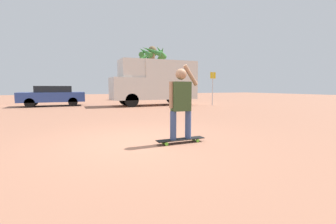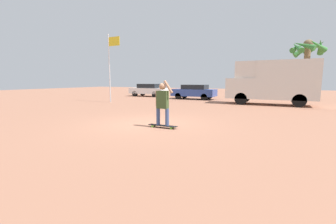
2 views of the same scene
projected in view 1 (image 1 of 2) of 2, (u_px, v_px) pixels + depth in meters
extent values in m
plane|color=#A36B51|center=(141.00, 142.00, 5.21)|extent=(80.00, 80.00, 0.00)
cube|color=black|center=(181.00, 139.00, 5.12)|extent=(1.15, 0.23, 0.02)
cylinder|color=#66C633|center=(166.00, 144.00, 4.89)|extent=(0.08, 0.03, 0.08)
cylinder|color=#66C633|center=(163.00, 142.00, 5.06)|extent=(0.08, 0.03, 0.08)
cylinder|color=#66C633|center=(198.00, 141.00, 5.20)|extent=(0.08, 0.03, 0.08)
cylinder|color=#66C633|center=(194.00, 139.00, 5.37)|extent=(0.08, 0.03, 0.08)
cylinder|color=#384C7A|center=(173.00, 126.00, 5.01)|extent=(0.14, 0.14, 0.64)
cylinder|color=#384C7A|center=(188.00, 124.00, 5.16)|extent=(0.14, 0.14, 0.64)
cube|color=#384C28|center=(181.00, 96.00, 5.02)|extent=(0.42, 0.22, 0.66)
sphere|color=#A37556|center=(181.00, 74.00, 4.96)|extent=(0.25, 0.25, 0.25)
cylinder|color=#A37556|center=(171.00, 95.00, 4.92)|extent=(0.09, 0.09, 0.58)
cylinder|color=#A37556|center=(191.00, 75.00, 5.06)|extent=(0.37, 0.09, 0.48)
cylinder|color=black|center=(132.00, 100.00, 14.47)|extent=(0.88, 0.28, 0.88)
cylinder|color=black|center=(125.00, 99.00, 16.12)|extent=(0.88, 0.28, 0.88)
cylinder|color=black|center=(183.00, 99.00, 15.94)|extent=(0.88, 0.28, 0.88)
cylinder|color=black|center=(172.00, 98.00, 17.59)|extent=(0.88, 0.28, 0.88)
cube|color=silver|center=(127.00, 89.00, 15.18)|extent=(2.09, 2.09, 1.48)
cube|color=black|center=(121.00, 84.00, 14.98)|extent=(0.04, 1.78, 0.74)
cube|color=silver|center=(167.00, 80.00, 16.30)|extent=(3.88, 2.09, 2.69)
cube|color=silver|center=(131.00, 69.00, 15.15)|extent=(1.46, 1.92, 1.21)
cylinder|color=black|center=(30.00, 103.00, 14.14)|extent=(0.60, 0.22, 0.60)
cylinder|color=black|center=(33.00, 101.00, 15.54)|extent=(0.60, 0.22, 0.60)
cylinder|color=black|center=(73.00, 102.00, 15.14)|extent=(0.60, 0.22, 0.60)
cylinder|color=black|center=(73.00, 101.00, 16.54)|extent=(0.60, 0.22, 0.60)
cube|color=#2D4793|center=(53.00, 97.00, 15.31)|extent=(4.05, 1.76, 0.64)
cube|color=black|center=(54.00, 89.00, 15.29)|extent=(2.23, 1.55, 0.42)
cylinder|color=brown|center=(152.00, 75.00, 24.45)|extent=(0.55, 0.55, 5.26)
sphere|color=brown|center=(152.00, 50.00, 24.17)|extent=(0.87, 0.87, 0.87)
cone|color=#387F38|center=(161.00, 54.00, 24.45)|extent=(0.89, 2.08, 1.53)
cone|color=#387F38|center=(155.00, 54.00, 25.17)|extent=(1.94, 1.70, 1.48)
cone|color=#387F38|center=(147.00, 55.00, 24.97)|extent=(2.03, 1.10, 1.66)
cone|color=#387F38|center=(143.00, 52.00, 24.29)|extent=(1.50, 2.09, 1.25)
cone|color=#387F38|center=(145.00, 52.00, 23.49)|extent=(1.28, 2.11, 1.41)
cone|color=#387F38|center=(152.00, 51.00, 23.19)|extent=(2.13, 1.37, 1.23)
cone|color=#387F38|center=(161.00, 52.00, 23.80)|extent=(1.90, 1.82, 1.34)
cylinder|color=#B7B7BC|center=(213.00, 89.00, 15.92)|extent=(0.06, 0.06, 2.33)
cube|color=gold|center=(213.00, 75.00, 15.80)|extent=(0.44, 0.02, 0.44)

